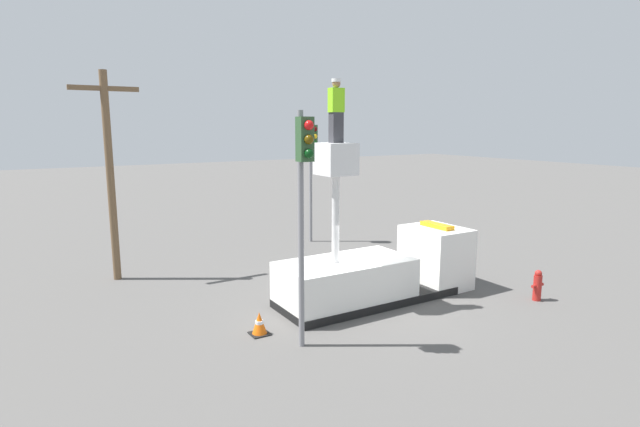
% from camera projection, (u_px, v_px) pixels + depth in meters
% --- Properties ---
extents(ground_plane, '(120.00, 120.00, 0.00)m').
position_uv_depth(ground_plane, '(367.00, 300.00, 15.41)').
color(ground_plane, '#565451').
extents(bucket_truck, '(6.47, 2.12, 4.85)m').
position_uv_depth(bucket_truck, '(378.00, 271.00, 15.46)').
color(bucket_truck, black).
rests_on(bucket_truck, ground).
extents(worker, '(0.40, 0.26, 1.75)m').
position_uv_depth(worker, '(336.00, 111.00, 13.82)').
color(worker, '#38383D').
rests_on(worker, bucket_truck).
extents(traffic_light_pole, '(0.34, 0.57, 5.67)m').
position_uv_depth(traffic_light_pole, '(304.00, 184.00, 11.42)').
color(traffic_light_pole, gray).
rests_on(traffic_light_pole, ground).
extents(traffic_light_across, '(0.34, 0.57, 5.51)m').
position_uv_depth(traffic_light_across, '(312.00, 158.00, 22.50)').
color(traffic_light_across, gray).
rests_on(traffic_light_across, ground).
extents(fire_hydrant, '(0.49, 0.25, 0.97)m').
position_uv_depth(fire_hydrant, '(537.00, 286.00, 15.34)').
color(fire_hydrant, '#B2231E').
rests_on(fire_hydrant, ground).
extents(traffic_cone_rear, '(0.48, 0.48, 0.60)m').
position_uv_depth(traffic_cone_rear, '(259.00, 324.00, 12.86)').
color(traffic_cone_rear, black).
rests_on(traffic_cone_rear, ground).
extents(utility_pole, '(2.20, 0.26, 7.14)m').
position_uv_depth(utility_pole, '(110.00, 169.00, 16.90)').
color(utility_pole, brown).
rests_on(utility_pole, ground).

